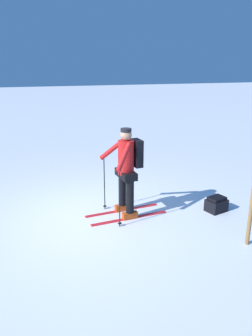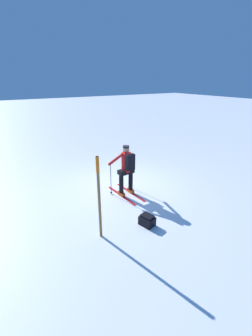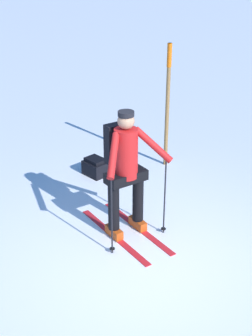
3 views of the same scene
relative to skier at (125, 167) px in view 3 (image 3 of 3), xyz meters
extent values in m
plane|color=white|center=(0.16, 0.65, -0.98)|extent=(80.00, 80.00, 0.00)
cube|color=red|center=(-0.20, 0.00, -0.98)|extent=(0.21, 1.58, 0.01)
cube|color=#C64714|center=(-0.20, 0.00, -0.91)|extent=(0.13, 0.31, 0.12)
cylinder|color=black|center=(-0.20, 0.00, -0.49)|extent=(0.15, 0.15, 0.72)
cube|color=red|center=(0.19, 0.03, -0.98)|extent=(0.21, 1.58, 0.01)
cube|color=#C64714|center=(0.19, 0.03, -0.91)|extent=(0.13, 0.31, 0.12)
cylinder|color=black|center=(0.19, 0.03, -0.49)|extent=(0.15, 0.15, 0.72)
cube|color=black|center=(0.00, 0.02, -0.13)|extent=(0.56, 0.30, 0.14)
cylinder|color=red|center=(0.00, 0.02, 0.20)|extent=(0.30, 0.30, 0.66)
sphere|color=tan|center=(0.00, 0.02, 0.63)|extent=(0.22, 0.22, 0.22)
cylinder|color=black|center=(0.00, 0.02, 0.73)|extent=(0.20, 0.20, 0.06)
cube|color=black|center=(0.02, -0.21, 0.26)|extent=(0.32, 0.17, 0.52)
cylinder|color=black|center=(-0.44, 0.29, -0.41)|extent=(0.02, 0.02, 1.14)
cylinder|color=black|center=(-0.44, 0.29, -0.92)|extent=(0.07, 0.07, 0.01)
cylinder|color=red|center=(-0.31, 0.17, 0.30)|extent=(0.44, 0.42, 0.46)
cylinder|color=black|center=(0.39, 0.35, -0.41)|extent=(0.02, 0.02, 1.14)
cylinder|color=black|center=(0.39, 0.35, -0.92)|extent=(0.07, 0.07, 0.01)
cylinder|color=red|center=(0.28, 0.21, 0.30)|extent=(0.39, 0.47, 0.46)
cube|color=black|center=(-0.43, -1.78, -0.86)|extent=(0.40, 0.46, 0.25)
cube|color=black|center=(-0.43, -1.78, -0.71)|extent=(0.32, 0.38, 0.06)
cylinder|color=olive|center=(-1.70, -1.54, 0.09)|extent=(0.07, 0.07, 2.14)
cylinder|color=orange|center=(-1.70, -1.54, 0.97)|extent=(0.08, 0.08, 0.39)
camera|label=1|loc=(-5.64, 1.90, 1.88)|focal=35.00mm
camera|label=2|loc=(-3.60, -5.85, 2.77)|focal=24.00mm
camera|label=3|loc=(2.69, 4.73, 2.58)|focal=50.00mm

